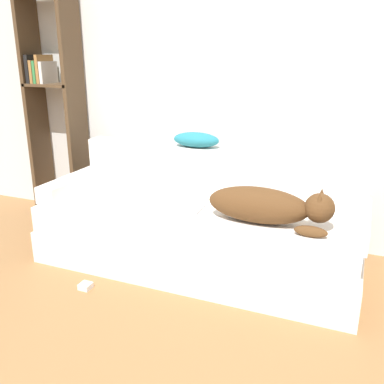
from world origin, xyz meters
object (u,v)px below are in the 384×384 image
(laptop, at_px, (177,207))
(throw_pillow, at_px, (196,140))
(dog, at_px, (268,206))
(couch, at_px, (197,237))
(power_adapter, at_px, (86,286))
(bookshelf, at_px, (53,98))

(laptop, height_order, throw_pillow, throw_pillow)
(dog, bearing_deg, couch, 171.63)
(dog, bearing_deg, throw_pillow, 146.79)
(couch, relative_size, power_adapter, 30.22)
(couch, bearing_deg, dog, -8.37)
(dog, relative_size, power_adapter, 10.81)
(laptop, xyz_separation_m, power_adapter, (-0.39, -0.54, -0.40))
(couch, xyz_separation_m, dog, (0.49, -0.07, 0.33))
(couch, distance_m, dog, 0.60)
(laptop, distance_m, power_adapter, 0.78)
(throw_pillow, distance_m, bookshelf, 1.41)
(bookshelf, bearing_deg, power_adapter, -46.48)
(couch, height_order, laptop, laptop)
(couch, relative_size, bookshelf, 1.16)
(throw_pillow, bearing_deg, couch, -66.58)
(throw_pillow, bearing_deg, dog, -33.21)
(couch, relative_size, dog, 2.80)
(dog, relative_size, laptop, 2.19)
(couch, bearing_deg, bookshelf, 162.92)
(laptop, distance_m, bookshelf, 1.62)
(laptop, distance_m, throw_pillow, 0.56)
(couch, distance_m, laptop, 0.26)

